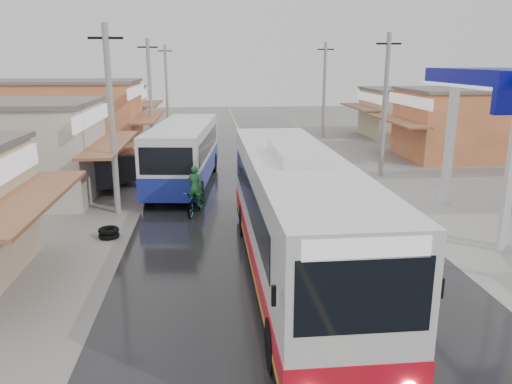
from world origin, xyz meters
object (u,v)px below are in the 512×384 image
at_px(cyclist, 196,198).
at_px(tyre_stack, 109,233).
at_px(tricycle_near, 100,171).
at_px(tricycle_far, 122,165).
at_px(coach_bus, 295,217).
at_px(second_bus, 184,153).

distance_m(cyclist, tyre_stack, 4.24).
xyz_separation_m(tricycle_near, tyre_stack, (1.71, -7.17, -0.88)).
relative_size(tricycle_near, tyre_stack, 3.19).
height_order(tricycle_near, tricycle_far, tricycle_near).
xyz_separation_m(coach_bus, second_bus, (-3.84, 12.18, -0.21)).
relative_size(cyclist, tricycle_near, 0.89).
relative_size(tricycle_near, tricycle_far, 1.00).
relative_size(tricycle_far, tyre_stack, 3.19).
bearing_deg(coach_bus, second_bus, 107.25).
relative_size(coach_bus, tricycle_far, 5.26).
bearing_deg(second_bus, coach_bus, -66.26).
bearing_deg(cyclist, tricycle_near, 154.01).
height_order(cyclist, tricycle_near, cyclist).
bearing_deg(second_bus, tricycle_far, 173.40).
bearing_deg(tricycle_far, second_bus, -29.93).
distance_m(tricycle_far, tyre_stack, 8.75).
relative_size(second_bus, cyclist, 4.57).
distance_m(coach_bus, tricycle_far, 14.86).
bearing_deg(cyclist, coach_bus, -49.48).
xyz_separation_m(coach_bus, tricycle_far, (-7.22, 12.95, -0.95)).
bearing_deg(cyclist, tricycle_far, 140.47).
xyz_separation_m(coach_bus, cyclist, (-3.14, 6.95, -1.25)).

